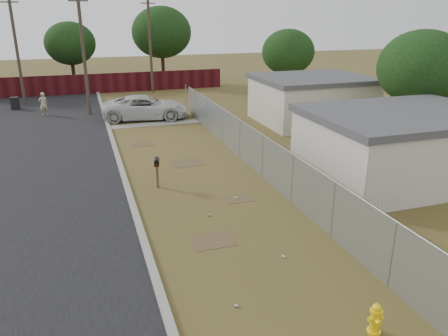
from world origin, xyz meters
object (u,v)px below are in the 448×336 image
object	(u,v)px
pickup_truck	(146,107)
trash_bin	(15,103)
fire_hydrant	(376,319)
pedestrian	(43,104)
mailbox	(157,164)

from	to	relation	value
pickup_truck	trash_bin	bearing A→B (deg)	64.58
fire_hydrant	pedestrian	xyz separation A→B (m)	(-8.76, 27.15, 0.46)
fire_hydrant	mailbox	distance (m)	11.19
mailbox	pickup_truck	distance (m)	13.12
pedestrian	mailbox	bearing A→B (deg)	92.28
fire_hydrant	trash_bin	bearing A→B (deg)	110.15
fire_hydrant	mailbox	size ratio (longest dim) A/B	0.63
trash_bin	fire_hydrant	bearing A→B (deg)	-69.85
trash_bin	pedestrian	bearing A→B (deg)	-52.31
pickup_truck	pedestrian	xyz separation A→B (m)	(-6.93, 3.44, 0.02)
fire_hydrant	trash_bin	xyz separation A→B (m)	(-11.05, 30.11, 0.10)
mailbox	pickup_truck	xyz separation A→B (m)	(1.46, 13.03, -0.22)
trash_bin	pickup_truck	bearing A→B (deg)	-34.78
pedestrian	fire_hydrant	bearing A→B (deg)	91.80
fire_hydrant	mailbox	xyz separation A→B (m)	(-3.29, 10.68, 0.66)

